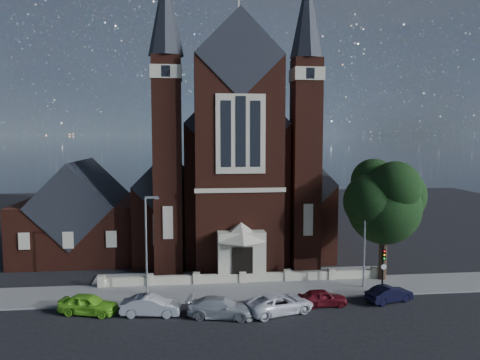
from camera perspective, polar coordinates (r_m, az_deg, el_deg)
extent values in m
plane|color=black|center=(49.96, -0.83, -9.47)|extent=(120.00, 120.00, 0.00)
cube|color=slate|center=(39.96, 0.64, -13.33)|extent=(60.00, 5.00, 0.12)
cube|color=slate|center=(43.74, -0.01, -11.65)|extent=(26.00, 3.00, 0.14)
cube|color=#B7B091|center=(41.85, 0.30, -12.45)|extent=(24.00, 0.40, 0.90)
cube|color=#431B12|center=(58.53, -1.76, -0.30)|extent=(10.00, 30.00, 14.00)
cube|color=black|center=(58.25, -1.78, 6.57)|extent=(10.00, 30.20, 10.00)
cube|color=#431B12|center=(57.82, -9.12, -3.44)|extent=(5.00, 26.00, 8.00)
cube|color=#431B12|center=(58.99, 5.62, -3.22)|extent=(5.00, 26.00, 8.00)
cube|color=black|center=(57.34, -9.18, 0.52)|extent=(5.01, 26.20, 5.01)
cube|color=black|center=(58.52, 5.65, 0.66)|extent=(5.01, 26.20, 5.01)
cube|color=#431B12|center=(42.90, -0.15, 1.62)|extent=(8.00, 3.00, 20.00)
cube|color=black|center=(43.39, -0.15, 14.92)|extent=(8.00, 3.20, 8.00)
cube|color=#B7B091|center=(41.26, 0.08, 5.64)|extent=(4.40, 0.15, 7.00)
cube|color=black|center=(41.19, 0.09, 5.92)|extent=(0.90, 0.08, 6.20)
cube|color=#B7B091|center=(42.18, 0.14, -9.19)|extent=(4.20, 2.00, 4.40)
cube|color=black|center=(41.33, 0.31, -10.36)|extent=(1.80, 0.12, 3.20)
cone|color=#B7B091|center=(41.68, 0.15, -6.26)|extent=(4.60, 4.60, 1.60)
cube|color=#B7B091|center=(44.38, -0.16, 20.79)|extent=(0.15, 0.15, 1.60)
cube|color=#431B12|center=(43.70, -8.80, 1.63)|extent=(2.60, 2.60, 20.00)
cube|color=#B7B091|center=(43.96, -8.97, 12.75)|extent=(2.80, 2.80, 1.20)
cone|color=black|center=(45.00, -9.08, 19.71)|extent=(3.20, 3.20, 8.00)
cube|color=#431B12|center=(45.03, 7.97, 1.75)|extent=(2.60, 2.60, 20.00)
cube|color=#B7B091|center=(45.29, 8.11, 12.55)|extent=(2.80, 2.80, 1.20)
cone|color=black|center=(46.30, 8.21, 19.32)|extent=(3.20, 3.20, 8.00)
cube|color=#431B12|center=(53.25, -18.64, -5.51)|extent=(12.00, 12.00, 6.00)
cube|color=black|center=(52.77, -18.74, -2.31)|extent=(8.49, 12.20, 8.49)
cylinder|color=black|center=(43.86, 17.01, -8.46)|extent=(0.70, 0.70, 5.00)
sphere|color=black|center=(43.09, 17.16, -3.29)|extent=(6.40, 6.40, 6.40)
sphere|color=black|center=(41.91, 18.39, -0.80)|extent=(4.40, 4.40, 4.40)
cylinder|color=gray|center=(38.26, -11.37, -8.05)|extent=(0.16, 0.16, 8.00)
cube|color=gray|center=(37.49, -10.72, -2.10)|extent=(1.00, 0.15, 0.18)
cube|color=gray|center=(37.47, -10.11, -2.21)|extent=(0.35, 0.22, 0.12)
cylinder|color=gray|center=(40.79, 14.93, -7.29)|extent=(0.16, 0.16, 8.00)
cube|color=gray|center=(40.29, 15.74, -1.69)|extent=(1.00, 0.15, 0.18)
cube|color=gray|center=(40.45, 16.26, -1.79)|extent=(0.35, 0.22, 0.12)
cylinder|color=black|center=(40.30, 16.99, -10.43)|extent=(0.14, 0.14, 4.00)
cube|color=black|center=(39.84, 17.13, -8.68)|extent=(0.28, 0.22, 0.90)
sphere|color=red|center=(39.65, 17.22, -8.31)|extent=(0.14, 0.14, 0.14)
sphere|color=#CC8C0C|center=(39.72, 17.21, -8.73)|extent=(0.14, 0.14, 0.14)
sphere|color=#0C9919|center=(39.79, 17.19, -9.15)|extent=(0.14, 0.14, 0.14)
imported|color=#7BD62A|center=(36.59, -18.00, -14.19)|extent=(4.58, 2.85, 1.46)
imported|color=#A6AAAE|center=(35.27, -10.81, -14.82)|extent=(4.41, 1.96, 1.41)
imported|color=#AEB2B6|center=(34.38, -2.31, -15.27)|extent=(5.14, 2.96, 1.40)
imported|color=white|center=(35.24, 4.86, -14.76)|extent=(5.49, 3.70, 1.40)
imported|color=maroon|center=(36.99, 10.02, -13.94)|extent=(3.74, 1.57, 1.26)
imported|color=black|center=(39.01, 17.74, -13.09)|extent=(4.05, 2.45, 1.26)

